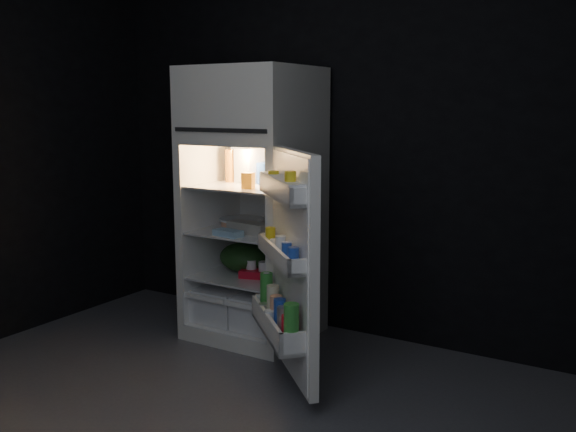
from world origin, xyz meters
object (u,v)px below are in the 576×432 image
Objects in this scene: fridge_door at (289,268)px; milk_jug at (250,165)px; yogurt_tray at (259,274)px; egg_carton at (249,228)px; refrigerator at (255,195)px.

milk_jug is at bearing 136.49° from fridge_door.
yogurt_tray is at bearing -28.22° from milk_jug.
fridge_door reaches higher than egg_carton.
fridge_door is 0.82m from yogurt_tray.
egg_carton is at bearing 140.32° from fridge_door.
milk_jug is at bearing 130.49° from egg_carton.
milk_jug is 1.00× the size of yogurt_tray.
milk_jug reaches higher than yogurt_tray.
refrigerator is 0.95m from fridge_door.
milk_jug is (-0.72, 0.68, 0.46)m from fridge_door.
egg_carton is at bearing -71.47° from refrigerator.
yogurt_tray is at bearing 54.47° from egg_carton.
yogurt_tray is (0.09, -0.10, -0.50)m from refrigerator.
fridge_door reaches higher than milk_jug.
yogurt_tray is (-0.56, 0.55, -0.23)m from fridge_door.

